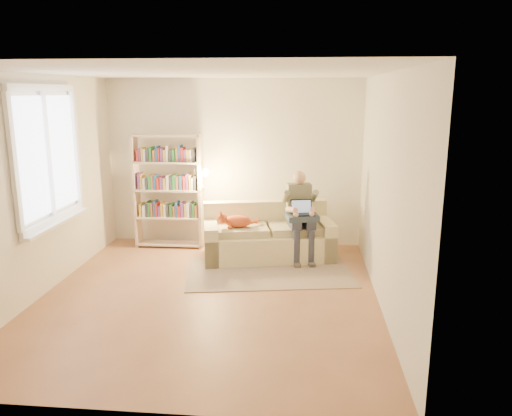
# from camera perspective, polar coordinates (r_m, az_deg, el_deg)

# --- Properties ---
(floor) EXTENTS (4.50, 4.50, 0.00)m
(floor) POSITION_cam_1_polar(r_m,az_deg,el_deg) (6.10, -5.36, -9.98)
(floor) COLOR #905D41
(floor) RESTS_ON ground
(ceiling) EXTENTS (4.00, 4.50, 0.02)m
(ceiling) POSITION_cam_1_polar(r_m,az_deg,el_deg) (5.62, -5.95, 15.20)
(ceiling) COLOR white
(ceiling) RESTS_ON wall_back
(wall_left) EXTENTS (0.02, 4.50, 2.60)m
(wall_left) POSITION_cam_1_polar(r_m,az_deg,el_deg) (6.41, -23.49, 2.24)
(wall_left) COLOR silver
(wall_left) RESTS_ON floor
(wall_right) EXTENTS (0.02, 4.50, 2.60)m
(wall_right) POSITION_cam_1_polar(r_m,az_deg,el_deg) (5.69, 14.55, 1.66)
(wall_right) COLOR silver
(wall_right) RESTS_ON floor
(wall_back) EXTENTS (4.00, 0.02, 2.60)m
(wall_back) POSITION_cam_1_polar(r_m,az_deg,el_deg) (7.91, -2.55, 5.19)
(wall_back) COLOR silver
(wall_back) RESTS_ON floor
(wall_front) EXTENTS (4.00, 0.02, 2.60)m
(wall_front) POSITION_cam_1_polar(r_m,az_deg,el_deg) (3.61, -12.44, -4.78)
(wall_front) COLOR silver
(wall_front) RESTS_ON floor
(window) EXTENTS (0.12, 1.52, 1.69)m
(window) POSITION_cam_1_polar(r_m,az_deg,el_deg) (6.55, -22.32, 3.22)
(window) COLOR white
(window) RESTS_ON wall_left
(sofa) EXTENTS (1.99, 1.21, 0.79)m
(sofa) POSITION_cam_1_polar(r_m,az_deg,el_deg) (7.36, 1.36, -3.47)
(sofa) COLOR beige
(sofa) RESTS_ON floor
(person) EXTENTS (0.44, 0.60, 1.28)m
(person) POSITION_cam_1_polar(r_m,az_deg,el_deg) (7.19, 5.09, -0.29)
(person) COLOR slate
(person) RESTS_ON sofa
(cat) EXTENTS (0.57, 0.29, 0.22)m
(cat) POSITION_cam_1_polar(r_m,az_deg,el_deg) (7.12, -2.09, -1.47)
(cat) COLOR orange
(cat) RESTS_ON sofa
(blanket) EXTENTS (0.50, 0.44, 0.08)m
(blanket) POSITION_cam_1_polar(r_m,az_deg,el_deg) (7.08, 4.75, -1.01)
(blanket) COLOR #283646
(blanket) RESTS_ON person
(laptop) EXTENTS (0.34, 0.30, 0.26)m
(laptop) POSITION_cam_1_polar(r_m,az_deg,el_deg) (7.07, 4.75, -0.31)
(laptop) COLOR black
(laptop) RESTS_ON blanket
(bookshelf) EXTENTS (1.17, 0.32, 1.78)m
(bookshelf) POSITION_cam_1_polar(r_m,az_deg,el_deg) (7.82, -9.97, 2.56)
(bookshelf) COLOR beige
(bookshelf) RESTS_ON floor
(rug) EXTENTS (2.39, 1.64, 0.01)m
(rug) POSITION_cam_1_polar(r_m,az_deg,el_deg) (6.83, 1.51, -7.31)
(rug) COLOR gray
(rug) RESTS_ON floor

